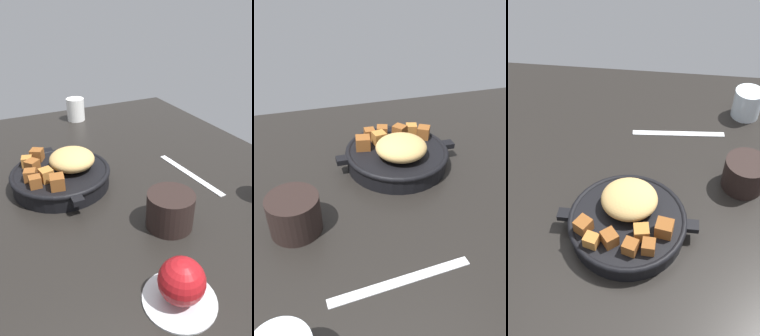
% 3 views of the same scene
% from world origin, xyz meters
% --- Properties ---
extents(ground_plane, '(1.19, 0.95, 0.02)m').
position_xyz_m(ground_plane, '(0.00, 0.00, -0.01)').
color(ground_plane, black).
extents(cast_iron_skillet, '(0.27, 0.23, 0.09)m').
position_xyz_m(cast_iron_skillet, '(-0.06, -0.11, 0.03)').
color(cast_iron_skillet, black).
rests_on(cast_iron_skillet, ground_plane).
extents(butter_knife, '(0.23, 0.03, 0.00)m').
position_xyz_m(butter_knife, '(0.04, 0.19, 0.00)').
color(butter_knife, silver).
rests_on(butter_knife, ground_plane).
extents(coffee_mug_dark, '(0.09, 0.09, 0.07)m').
position_xyz_m(coffee_mug_dark, '(0.18, 0.04, 0.04)').
color(coffee_mug_dark, black).
rests_on(coffee_mug_dark, ground_plane).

